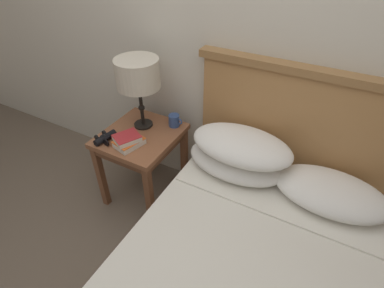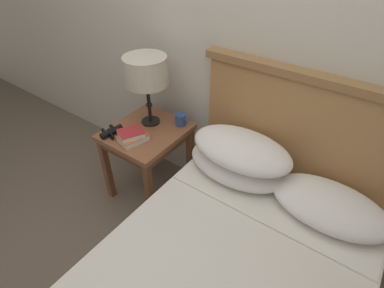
{
  "view_description": "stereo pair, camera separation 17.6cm",
  "coord_description": "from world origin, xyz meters",
  "px_view_note": "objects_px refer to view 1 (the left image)",
  "views": [
    {
      "loc": [
        0.6,
        -0.6,
        1.75
      ],
      "look_at": [
        -0.07,
        0.63,
        0.67
      ],
      "focal_mm": 28.0,
      "sensor_mm": 36.0,
      "label": 1
    },
    {
      "loc": [
        0.75,
        -0.51,
        1.75
      ],
      "look_at": [
        -0.07,
        0.63,
        0.67
      ],
      "focal_mm": 28.0,
      "sensor_mm": 36.0,
      "label": 2
    }
  ],
  "objects_px": {
    "table_lamp": "(138,75)",
    "bed": "(241,280)",
    "book_on_nightstand": "(129,142)",
    "binoculars_pair": "(105,138)",
    "nightstand": "(141,143)",
    "book_stacked_on_top": "(127,138)",
    "coffee_mug": "(174,121)"
  },
  "relations": [
    {
      "from": "bed",
      "to": "binoculars_pair",
      "type": "bearing_deg",
      "value": 164.1
    },
    {
      "from": "nightstand",
      "to": "binoculars_pair",
      "type": "bearing_deg",
      "value": -130.82
    },
    {
      "from": "nightstand",
      "to": "binoculars_pair",
      "type": "relative_size",
      "value": 3.51
    },
    {
      "from": "nightstand",
      "to": "table_lamp",
      "type": "bearing_deg",
      "value": 111.72
    },
    {
      "from": "book_stacked_on_top",
      "to": "coffee_mug",
      "type": "bearing_deg",
      "value": 66.33
    },
    {
      "from": "table_lamp",
      "to": "book_on_nightstand",
      "type": "xyz_separation_m",
      "value": [
        0.05,
        -0.23,
        -0.36
      ]
    },
    {
      "from": "table_lamp",
      "to": "book_on_nightstand",
      "type": "distance_m",
      "value": 0.43
    },
    {
      "from": "book_on_nightstand",
      "to": "book_stacked_on_top",
      "type": "distance_m",
      "value": 0.04
    },
    {
      "from": "nightstand",
      "to": "coffee_mug",
      "type": "height_order",
      "value": "coffee_mug"
    },
    {
      "from": "bed",
      "to": "book_stacked_on_top",
      "type": "xyz_separation_m",
      "value": [
        -0.93,
        0.34,
        0.34
      ]
    },
    {
      "from": "binoculars_pair",
      "to": "book_on_nightstand",
      "type": "bearing_deg",
      "value": 12.11
    },
    {
      "from": "coffee_mug",
      "to": "binoculars_pair",
      "type": "bearing_deg",
      "value": -129.91
    },
    {
      "from": "nightstand",
      "to": "table_lamp",
      "type": "distance_m",
      "value": 0.48
    },
    {
      "from": "book_on_nightstand",
      "to": "coffee_mug",
      "type": "relative_size",
      "value": 2.0
    },
    {
      "from": "book_stacked_on_top",
      "to": "coffee_mug",
      "type": "relative_size",
      "value": 1.93
    },
    {
      "from": "book_on_nightstand",
      "to": "coffee_mug",
      "type": "distance_m",
      "value": 0.36
    },
    {
      "from": "table_lamp",
      "to": "coffee_mug",
      "type": "distance_m",
      "value": 0.4
    },
    {
      "from": "nightstand",
      "to": "coffee_mug",
      "type": "distance_m",
      "value": 0.28
    },
    {
      "from": "binoculars_pair",
      "to": "table_lamp",
      "type": "bearing_deg",
      "value": 67.41
    },
    {
      "from": "nightstand",
      "to": "book_on_nightstand",
      "type": "bearing_deg",
      "value": -83.5
    },
    {
      "from": "table_lamp",
      "to": "binoculars_pair",
      "type": "xyz_separation_m",
      "value": [
        -0.11,
        -0.27,
        -0.36
      ]
    },
    {
      "from": "book_stacked_on_top",
      "to": "coffee_mug",
      "type": "xyz_separation_m",
      "value": [
        0.15,
        0.34,
        -0.02
      ]
    },
    {
      "from": "nightstand",
      "to": "book_on_nightstand",
      "type": "height_order",
      "value": "book_on_nightstand"
    },
    {
      "from": "book_on_nightstand",
      "to": "binoculars_pair",
      "type": "height_order",
      "value": "binoculars_pair"
    },
    {
      "from": "book_on_nightstand",
      "to": "binoculars_pair",
      "type": "relative_size",
      "value": 1.26
    },
    {
      "from": "nightstand",
      "to": "book_stacked_on_top",
      "type": "xyz_separation_m",
      "value": [
        0.01,
        -0.14,
        0.14
      ]
    },
    {
      "from": "coffee_mug",
      "to": "book_on_nightstand",
      "type": "bearing_deg",
      "value": -113.2
    },
    {
      "from": "table_lamp",
      "to": "binoculars_pair",
      "type": "bearing_deg",
      "value": -112.59
    },
    {
      "from": "nightstand",
      "to": "bed",
      "type": "xyz_separation_m",
      "value": [
        0.94,
        -0.48,
        -0.19
      ]
    },
    {
      "from": "book_on_nightstand",
      "to": "coffee_mug",
      "type": "bearing_deg",
      "value": 66.8
    },
    {
      "from": "table_lamp",
      "to": "bed",
      "type": "bearing_deg",
      "value": -30.44
    },
    {
      "from": "binoculars_pair",
      "to": "coffee_mug",
      "type": "relative_size",
      "value": 1.59
    }
  ]
}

